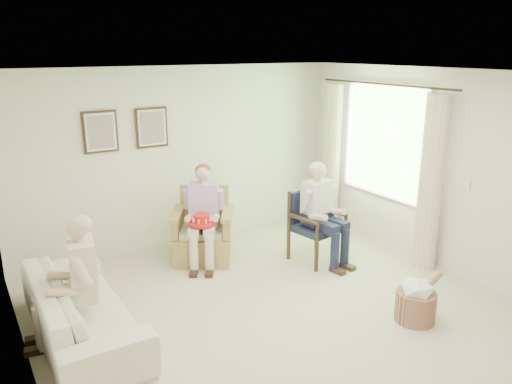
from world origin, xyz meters
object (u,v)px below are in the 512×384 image
(person_dark, at_px, (321,207))
(wicker_armchair, at_px, (202,237))
(person_wicker, at_px, (205,208))
(sofa, at_px, (82,308))
(wood_armchair, at_px, (313,222))
(red_hat, at_px, (202,221))
(hatbox, at_px, (416,300))
(person_sofa, at_px, (80,274))

(person_dark, bearing_deg, wicker_armchair, 135.91)
(person_wicker, height_order, person_dark, person_dark)
(sofa, distance_m, person_wicker, 2.18)
(wicker_armchair, height_order, person_wicker, person_wicker)
(sofa, xyz_separation_m, person_dark, (3.21, 0.18, 0.48))
(wood_armchair, height_order, red_hat, wood_armchair)
(person_wicker, distance_m, hatbox, 2.89)
(hatbox, bearing_deg, person_sofa, 154.65)
(person_wicker, bearing_deg, person_dark, 0.22)
(wood_armchair, bearing_deg, person_wicker, 145.09)
(sofa, bearing_deg, person_dark, -86.82)
(sofa, bearing_deg, wicker_armchair, -59.28)
(person_wicker, distance_m, red_hat, 0.24)
(hatbox, bearing_deg, person_wicker, 115.52)
(hatbox, bearing_deg, person_dark, 86.86)
(sofa, relative_size, person_wicker, 1.63)
(wood_armchair, relative_size, person_sofa, 0.74)
(red_hat, bearing_deg, person_dark, -23.74)
(person_sofa, bearing_deg, wicker_armchair, 133.14)
(sofa, relative_size, red_hat, 6.25)
(person_wicker, height_order, hatbox, person_wicker)
(person_dark, xyz_separation_m, person_sofa, (-3.21, -0.28, -0.06))
(person_wicker, relative_size, hatbox, 2.10)
(person_dark, distance_m, person_sofa, 3.22)
(wood_armchair, xyz_separation_m, person_sofa, (-3.21, -0.44, 0.21))
(wicker_armchair, bearing_deg, person_wicker, -58.26)
(hatbox, bearing_deg, wood_armchair, 87.12)
(person_dark, xyz_separation_m, red_hat, (-1.46, 0.64, -0.12))
(sofa, relative_size, hatbox, 3.42)
(sofa, height_order, hatbox, hatbox)
(sofa, height_order, person_wicker, person_wicker)
(wood_armchair, relative_size, hatbox, 1.50)
(sofa, bearing_deg, wood_armchair, -84.02)
(sofa, xyz_separation_m, hatbox, (3.11, -1.58, -0.07))
(person_sofa, bearing_deg, sofa, -169.89)
(wicker_armchair, height_order, wood_armchair, wicker_armchair)
(sofa, relative_size, person_sofa, 1.68)
(wicker_armchair, bearing_deg, sofa, -117.54)
(wood_armchair, xyz_separation_m, sofa, (-3.21, -0.34, -0.20))
(wood_armchair, height_order, person_sofa, person_sofa)
(wood_armchair, bearing_deg, red_hat, 153.02)
(wicker_armchair, distance_m, wood_armchair, 1.55)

